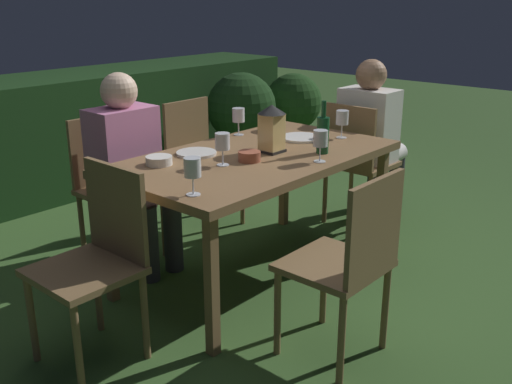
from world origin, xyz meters
TOP-DOWN VIEW (x-y plane):
  - ground_plane at (0.00, 0.00)m, footprint 16.00×16.00m
  - dining_table at (0.00, 0.00)m, footprint 1.60×0.90m
  - chair_side_left_a at (-0.36, -0.84)m, footprint 0.42×0.40m
  - chair_head_far at (1.05, 0.00)m, footprint 0.40×0.42m
  - person_in_cream at (1.25, 0.00)m, footprint 0.48×0.38m
  - chair_head_near at (-1.05, 0.00)m, footprint 0.40×0.42m
  - chair_side_right_b at (0.36, 0.84)m, footprint 0.42×0.40m
  - chair_side_right_a at (-0.36, 0.84)m, footprint 0.42×0.40m
  - person_in_pink at (-0.36, 0.65)m, footprint 0.38×0.47m
  - lantern_centerpiece at (0.09, -0.03)m, footprint 0.15×0.15m
  - green_bottle_on_table at (0.26, -0.26)m, footprint 0.07×0.07m
  - wine_glass_a at (-0.70, -0.25)m, footprint 0.08×0.08m
  - wine_glass_b at (0.64, -0.14)m, footprint 0.08×0.08m
  - wine_glass_c at (0.28, 0.39)m, footprint 0.08×0.08m
  - wine_glass_d at (0.11, -0.35)m, footprint 0.08×0.08m
  - wine_glass_e at (-0.28, -0.02)m, footprint 0.08×0.08m
  - plate_a at (0.45, 0.03)m, footprint 0.25×0.25m
  - plate_b at (-0.22, 0.25)m, footprint 0.22×0.22m
  - bowl_olives at (-0.48, 0.24)m, footprint 0.14×0.14m
  - bowl_bread at (-0.13, -0.07)m, footprint 0.12×0.12m
  - bowl_salad at (0.49, 0.31)m, footprint 0.15×0.15m
  - hedge_backdrop at (0.00, 2.31)m, footprint 5.05×0.80m
  - potted_plant_by_hedge at (1.58, 1.56)m, footprint 0.63×0.63m
  - potted_plant_corner at (2.28, 1.50)m, footprint 0.57×0.57m

SIDE VIEW (x-z plane):
  - ground_plane at x=0.00m, z-range 0.00..0.00m
  - hedge_backdrop at x=0.00m, z-range 0.00..0.94m
  - potted_plant_corner at x=2.28m, z-range 0.06..0.89m
  - chair_side_left_a at x=-0.36m, z-range 0.05..0.92m
  - chair_head_far at x=1.05m, z-range 0.05..0.92m
  - chair_head_near at x=-1.05m, z-range 0.05..0.92m
  - chair_side_right_b at x=0.36m, z-range 0.05..0.92m
  - chair_side_right_a at x=-0.36m, z-range 0.05..0.92m
  - potted_plant_by_hedge at x=1.58m, z-range 0.08..0.97m
  - person_in_cream at x=1.25m, z-range 0.06..1.21m
  - person_in_pink at x=-0.36m, z-range 0.06..1.21m
  - dining_table at x=0.00m, z-range 0.31..1.04m
  - plate_a at x=0.45m, z-range 0.73..0.74m
  - plate_b at x=-0.22m, z-range 0.73..0.74m
  - bowl_salad at x=0.49m, z-range 0.73..0.77m
  - bowl_olives at x=-0.48m, z-range 0.73..0.78m
  - bowl_bread at x=-0.13m, z-range 0.73..0.78m
  - green_bottle_on_table at x=0.26m, z-range 0.69..0.98m
  - wine_glass_a at x=-0.70m, z-range 0.76..0.93m
  - wine_glass_b at x=0.64m, z-range 0.76..0.93m
  - wine_glass_c at x=0.28m, z-range 0.76..0.93m
  - wine_glass_d at x=0.11m, z-range 0.76..0.93m
  - wine_glass_e at x=-0.28m, z-range 0.76..0.93m
  - lantern_centerpiece at x=0.09m, z-range 0.74..1.01m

